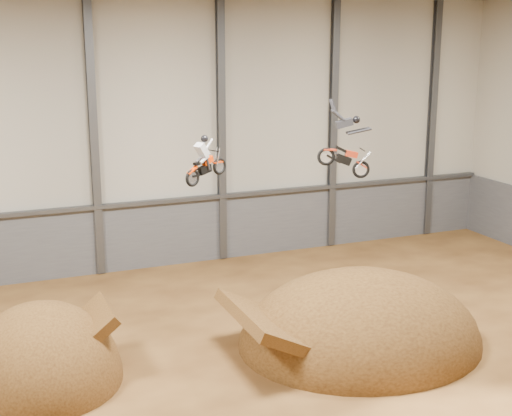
{
  "coord_description": "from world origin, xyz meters",
  "views": [
    {
      "loc": [
        -9.17,
        -20.55,
        11.94
      ],
      "look_at": [
        0.89,
        4.0,
        5.51
      ],
      "focal_mm": 50.0,
      "sensor_mm": 36.0,
      "label": 1
    }
  ],
  "objects_px": {
    "takeoff_ramp": "(44,379)",
    "fmx_rider_a": "(207,156)",
    "fmx_rider_b": "(341,140)",
    "landing_ramp": "(360,343)"
  },
  "relations": [
    {
      "from": "landing_ramp",
      "to": "fmx_rider_a",
      "type": "relative_size",
      "value": 4.84
    },
    {
      "from": "takeoff_ramp",
      "to": "fmx_rider_a",
      "type": "relative_size",
      "value": 3.14
    },
    {
      "from": "takeoff_ramp",
      "to": "fmx_rider_a",
      "type": "xyz_separation_m",
      "value": [
        6.41,
        0.44,
        7.62
      ]
    },
    {
      "from": "landing_ramp",
      "to": "fmx_rider_a",
      "type": "height_order",
      "value": "fmx_rider_a"
    },
    {
      "from": "landing_ramp",
      "to": "fmx_rider_b",
      "type": "bearing_deg",
      "value": 101.07
    },
    {
      "from": "fmx_rider_a",
      "to": "fmx_rider_b",
      "type": "xyz_separation_m",
      "value": [
        5.35,
        -0.52,
        0.38
      ]
    },
    {
      "from": "takeoff_ramp",
      "to": "fmx_rider_a",
      "type": "height_order",
      "value": "fmx_rider_a"
    },
    {
      "from": "takeoff_ramp",
      "to": "fmx_rider_b",
      "type": "xyz_separation_m",
      "value": [
        11.76,
        -0.08,
        7.99
      ]
    },
    {
      "from": "takeoff_ramp",
      "to": "landing_ramp",
      "type": "relative_size",
      "value": 0.65
    },
    {
      "from": "takeoff_ramp",
      "to": "fmx_rider_b",
      "type": "distance_m",
      "value": 14.22
    }
  ]
}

